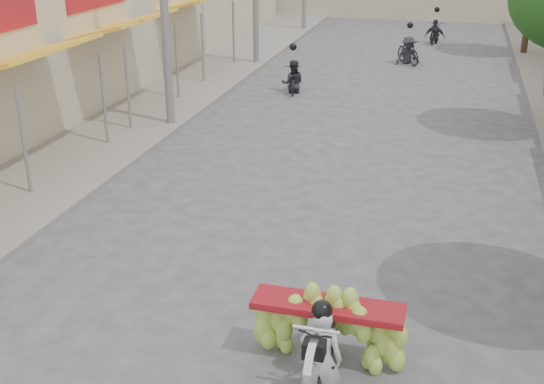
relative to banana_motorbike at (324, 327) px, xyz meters
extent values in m
cube|color=gray|center=(-8.15, 13.18, -0.62)|extent=(4.00, 60.00, 0.12)
cube|color=beige|center=(-13.15, 12.18, 2.32)|extent=(8.00, 40.00, 6.00)
cube|color=yellow|center=(-8.27, 6.18, 2.07)|extent=(1.77, 4.00, 0.53)
cylinder|color=slate|center=(-7.45, 4.38, 0.59)|extent=(0.08, 0.08, 2.55)
cylinder|color=slate|center=(-7.45, 7.98, 0.59)|extent=(0.08, 0.08, 2.55)
cube|color=yellow|center=(-8.27, 11.18, 2.07)|extent=(1.77, 4.00, 0.53)
cylinder|color=slate|center=(-7.45, 9.38, 0.59)|extent=(0.08, 0.08, 2.55)
cylinder|color=slate|center=(-7.45, 12.98, 0.59)|extent=(0.08, 0.08, 2.55)
cube|color=yellow|center=(-8.27, 17.18, 2.07)|extent=(1.77, 4.00, 0.53)
cylinder|color=slate|center=(-7.45, 15.38, 0.59)|extent=(0.08, 0.08, 2.55)
cylinder|color=slate|center=(-7.45, 18.98, 0.59)|extent=(0.08, 0.08, 2.55)
cylinder|color=#3A2719|center=(4.25, 24.18, 0.92)|extent=(0.28, 0.28, 3.20)
imported|color=black|center=(0.00, -0.14, -0.21)|extent=(0.63, 1.64, 0.94)
cylinder|color=silver|center=(0.00, -0.79, -0.06)|extent=(0.10, 0.66, 0.66)
cube|color=black|center=(0.00, -0.69, 0.12)|extent=(0.28, 0.22, 0.22)
cylinder|color=silver|center=(0.00, -0.59, 0.34)|extent=(0.60, 0.05, 0.05)
cube|color=maroon|center=(0.00, 0.21, 0.20)|extent=(2.09, 0.55, 0.10)
imported|color=silver|center=(0.00, -0.19, 0.42)|extent=(0.58, 0.43, 1.61)
sphere|color=black|center=(0.00, -0.22, 1.20)|extent=(0.28, 0.28, 0.28)
imported|color=black|center=(-4.03, 15.08, -0.26)|extent=(0.87, 1.58, 0.84)
imported|color=#27272F|center=(-4.03, 15.08, 0.44)|extent=(0.88, 0.64, 1.65)
sphere|color=black|center=(-4.03, 15.08, 0.90)|extent=(0.26, 0.26, 0.26)
imported|color=black|center=(-0.54, 20.93, -0.16)|extent=(1.38, 1.77, 1.05)
imported|color=#27272F|center=(-0.54, 20.93, 0.44)|extent=(1.19, 1.03, 1.65)
sphere|color=black|center=(-0.54, 20.93, 0.90)|extent=(0.26, 0.26, 0.26)
imported|color=black|center=(0.32, 26.09, -0.22)|extent=(0.82, 1.72, 0.93)
imported|color=#27272F|center=(0.32, 26.09, 0.44)|extent=(1.03, 0.66, 1.65)
sphere|color=black|center=(0.32, 26.09, 0.90)|extent=(0.26, 0.26, 0.26)
camera|label=1|loc=(1.34, -7.71, 5.19)|focal=45.00mm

